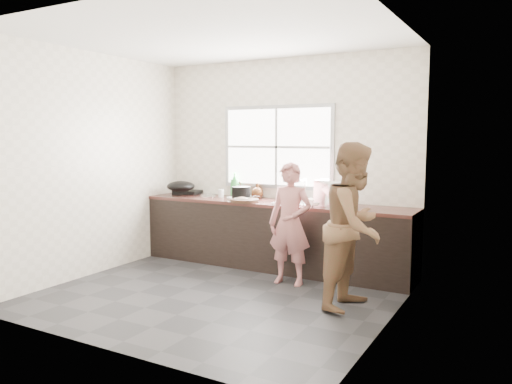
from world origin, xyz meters
The scene contains 30 objects.
floor centered at (0.00, 0.00, -0.01)m, with size 3.60×3.20×0.01m, color #2B2B2D.
ceiling centered at (0.00, 0.00, 2.71)m, with size 3.60×3.20×0.01m, color silver.
wall_back centered at (0.00, 1.60, 1.35)m, with size 3.60×0.01×2.70m, color silver.
wall_left centered at (-1.80, 0.00, 1.35)m, with size 0.01×3.20×2.70m, color beige.
wall_right centered at (1.80, 0.00, 1.35)m, with size 0.01×3.20×2.70m, color beige.
wall_front centered at (0.00, -1.60, 1.35)m, with size 3.60×0.01×2.70m, color beige.
cabinet centered at (0.00, 1.29, 0.41)m, with size 3.60×0.62×0.82m, color black.
countertop centered at (0.00, 1.29, 0.84)m, with size 3.60×0.64×0.04m, color #3C1E18.
sink centered at (0.35, 1.29, 0.86)m, with size 0.55×0.45×0.02m, color silver.
faucet centered at (0.35, 1.49, 1.01)m, with size 0.02×0.02×0.30m, color silver.
window_frame centered at (-0.10, 1.59, 1.55)m, with size 1.60×0.05×1.10m, color #9EA0A5.
window_glazing centered at (-0.10, 1.57, 1.55)m, with size 1.50×0.01×1.00m, color white.
woman centered at (0.50, 0.74, 0.65)m, with size 0.48×0.31×1.31m, color tan.
person_side centered at (1.39, 0.33, 0.82)m, with size 0.79×0.62×1.63m, color brown.
cutting_board centered at (-0.31, 1.08, 0.88)m, with size 0.36×0.36×0.04m, color black.
cleaver centered at (-0.34, 1.33, 0.90)m, with size 0.22×0.11×0.01m, color #ADAFB4.
bowl_mince centered at (-0.35, 1.08, 0.88)m, with size 0.19×0.19×0.05m, color silver.
bowl_crabs centered at (0.63, 1.20, 0.89)m, with size 0.20×0.20×0.06m, color white.
bowl_held centered at (0.66, 1.14, 0.89)m, with size 0.22×0.22×0.07m, color white.
black_pot centered at (-0.44, 1.23, 0.95)m, with size 0.25×0.25×0.18m, color black.
plate_food centered at (-0.60, 1.32, 0.87)m, with size 0.22×0.22×0.02m, color silver.
bottle_green centered at (-0.72, 1.52, 1.03)m, with size 0.13×0.13×0.34m, color green.
bottle_brown_tall centered at (-0.59, 1.45, 0.96)m, with size 0.09×0.09×0.20m, color #411D10.
bottle_brown_short centered at (-0.36, 1.52, 0.95)m, with size 0.15×0.15×0.19m, color #4E2B13.
glass_jar centered at (-0.84, 1.35, 0.91)m, with size 0.08×0.08×0.11m, color white.
burner centered at (-1.49, 1.49, 0.89)m, with size 0.37×0.37×0.05m, color black.
wok centered at (-1.42, 1.21, 0.99)m, with size 0.39×0.39×0.15m, color black.
dish_rack centered at (0.86, 1.21, 1.02)m, with size 0.42×0.30×0.32m, color white.
pot_lid_left centered at (-1.04, 1.32, 0.87)m, with size 0.22×0.22×0.01m, color #B9BAC0.
pot_lid_right centered at (-1.18, 1.52, 0.87)m, with size 0.26×0.26×0.01m, color silver.
Camera 1 is at (2.89, -4.34, 1.68)m, focal length 35.00 mm.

